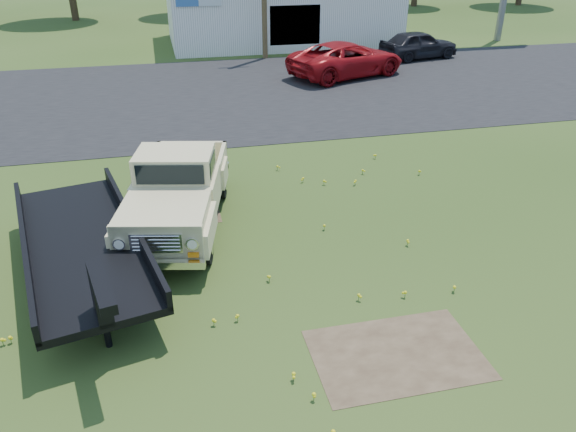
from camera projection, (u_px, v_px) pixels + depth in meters
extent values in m
plane|color=#284014|center=(279.00, 274.00, 12.30)|extent=(140.00, 140.00, 0.00)
cube|color=black|center=(208.00, 95.00, 25.26)|extent=(90.00, 14.00, 0.02)
cube|color=#473625|center=(396.00, 354.00, 10.01)|extent=(3.00, 2.00, 0.01)
cube|color=#473625|center=(177.00, 213.00, 14.92)|extent=(2.20, 1.60, 0.01)
cube|color=beige|center=(280.00, 9.00, 35.90)|extent=(14.00, 8.00, 4.00)
cube|color=black|center=(295.00, 25.00, 32.68)|extent=(3.00, 0.10, 2.20)
imported|color=maroon|center=(347.00, 59.00, 27.93)|extent=(6.63, 4.73, 1.68)
imported|color=black|center=(418.00, 45.00, 31.64)|extent=(4.82, 2.68, 1.55)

